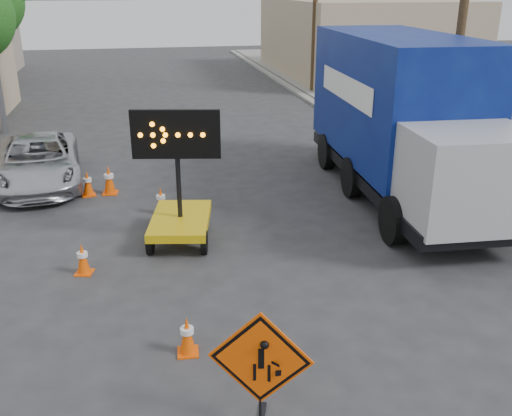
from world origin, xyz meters
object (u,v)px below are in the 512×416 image
object	(u,v)px
pickup_truck	(38,161)
box_truck	(401,127)
construction_sign	(260,370)
arrow_board	(180,212)

from	to	relation	value
pickup_truck	box_truck	distance (m)	10.28
construction_sign	pickup_truck	bearing A→B (deg)	129.98
construction_sign	box_truck	world-z (taller)	box_truck
construction_sign	box_truck	xyz separation A→B (m)	(5.58, 8.02, 0.99)
arrow_board	box_truck	xyz separation A→B (m)	(6.07, 1.81, 1.25)
construction_sign	arrow_board	size ratio (longest dim) A/B	0.59
pickup_truck	arrow_board	bearing A→B (deg)	-58.84
pickup_truck	box_truck	size ratio (longest dim) A/B	0.54
construction_sign	pickup_truck	world-z (taller)	construction_sign
pickup_truck	construction_sign	bearing A→B (deg)	-75.60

